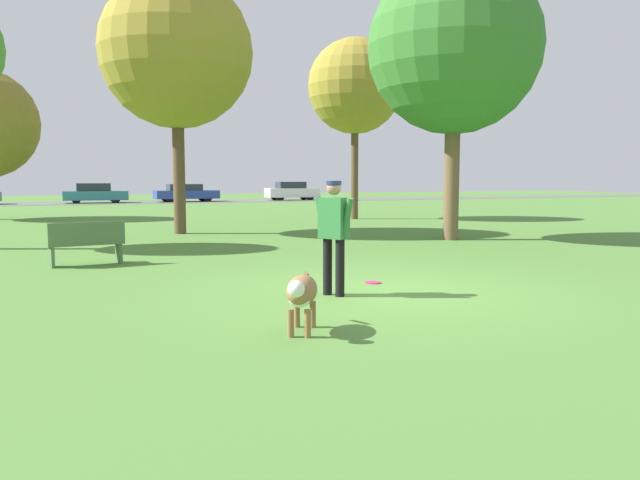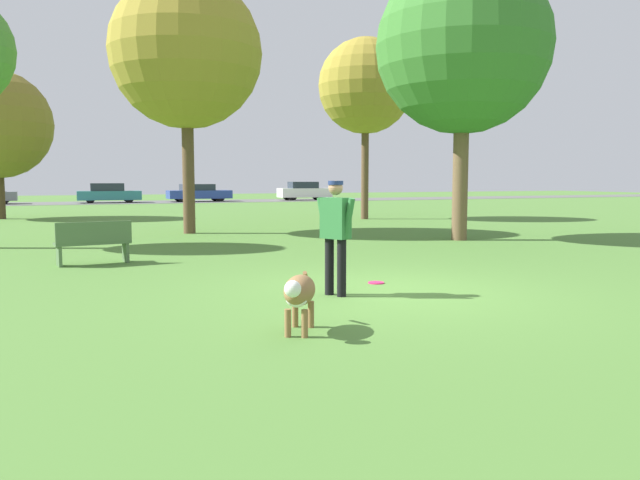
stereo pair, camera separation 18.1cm
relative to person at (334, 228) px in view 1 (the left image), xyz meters
The scene contains 12 objects.
ground_plane 1.23m from the person, ahead, with size 120.00×120.00×0.00m, color #4C7A33.
far_road_strip 37.61m from the person, 88.83° to the left, with size 120.00×6.00×0.01m.
person is the anchor object (origin of this frame).
dog 2.27m from the person, 123.76° to the right, with size 0.65×1.00×0.64m.
frisbee 1.57m from the person, 35.01° to the left, with size 0.26×0.26×0.02m.
tree_mid_center 11.87m from the person, 90.26° to the left, with size 4.51×4.51×7.66m.
tree_near_right 9.77m from the person, 44.09° to the left, with size 4.61×4.61×7.45m.
tree_far_right 17.64m from the person, 62.36° to the left, with size 3.85×3.85×7.33m.
parked_car_teal 37.37m from the person, 91.18° to the left, with size 4.21×1.75×1.35m.
parked_car_blue 37.70m from the person, 81.70° to the left, with size 4.54×1.86×1.28m.
parked_car_white 39.86m from the person, 69.92° to the left, with size 4.10×1.87×1.43m.
park_bench 5.64m from the person, 122.84° to the left, with size 1.44×0.61×0.84m.
Camera 1 is at (-4.44, -7.95, 1.66)m, focal length 35.00 mm.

